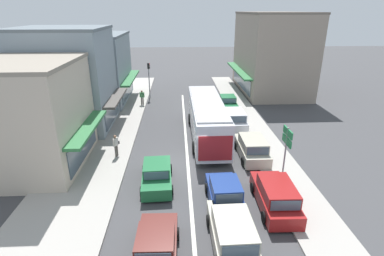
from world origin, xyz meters
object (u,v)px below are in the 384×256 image
Objects in this scene: parked_sedan_kerb_rear at (228,103)px; hatchback_queue_far_back at (225,194)px; parked_wagon_kerb_second at (252,148)px; city_bus at (207,116)px; directional_road_sign at (287,142)px; wagon_adjacent_lane_trail at (232,234)px; pedestrian_with_handbag_near at (116,144)px; sedan_behind_bus_near at (157,175)px; pedestrian_browsing_midblock at (142,97)px; parked_wagon_kerb_third at (234,119)px; traffic_light_downstreet at (149,74)px; sedan_adjacent_lane_lead at (156,249)px; parked_wagon_kerb_front at (275,196)px.

hatchback_queue_far_back is at bearing -99.73° from parked_sedan_kerb_rear.
parked_sedan_kerb_rear is at bearing 89.56° from parked_wagon_kerb_second.
directional_road_sign reaches higher than city_bus.
pedestrian_with_handbag_near is (-6.81, 9.21, 0.32)m from wagon_adjacent_lane_trail.
directional_road_sign is 2.21× the size of pedestrian_with_handbag_near.
pedestrian_browsing_midblock is at bearing 98.96° from sedan_behind_bus_near.
parked_wagon_kerb_third is 1.07× the size of traffic_light_downstreet.
wagon_adjacent_lane_trail is at bearing -74.00° from pedestrian_browsing_midblock.
parked_wagon_kerb_third is at bearing 55.59° from sedan_behind_bus_near.
pedestrian_with_handbag_near reaches higher than sedan_adjacent_lane_lead.
parked_wagon_kerb_front is at bearing 44.71° from wagon_adjacent_lane_trail.
parked_sedan_kerb_rear is 2.58× the size of pedestrian_browsing_midblock.
parked_wagon_kerb_second is at bearing 109.57° from directional_road_sign.
city_bus is at bearing 120.08° from directional_road_sign.
traffic_light_downstreet is (-5.82, 21.98, 2.15)m from hatchback_queue_far_back.
traffic_light_downstreet reaches higher than wagon_adjacent_lane_trail.
directional_road_sign is at bearing -59.92° from city_bus.
parked_sedan_kerb_rear is at bearing -29.27° from traffic_light_downstreet.
traffic_light_downstreet reaches higher than parked_wagon_kerb_second.
city_bus is 3.85m from parked_wagon_kerb_third.
directional_road_sign is at bearing -70.43° from parked_wagon_kerb_second.
directional_road_sign is at bearing 29.70° from hatchback_queue_far_back.
city_bus is at bearing -138.49° from parked_wagon_kerb_third.
traffic_light_downstreet is (-5.75, 12.64, 0.97)m from city_bus.
city_bus is 2.39× the size of parked_wagon_kerb_front.
directional_road_sign is 11.70m from pedestrian_with_handbag_near.
pedestrian_with_handbag_near is (-1.13, -15.95, -1.79)m from traffic_light_downstreet.
pedestrian_browsing_midblock is (-9.07, 6.85, 0.32)m from parked_wagon_kerb_third.
pedestrian_with_handbag_near is at bearing 177.38° from parked_wagon_kerb_second.
city_bus is 6.67× the size of pedestrian_browsing_midblock.
sedan_behind_bus_near is 1.01× the size of parked_sedan_kerb_rear.
sedan_adjacent_lane_lead is at bearing -86.99° from sedan_behind_bus_near.
wagon_adjacent_lane_trail is 2.78× the size of pedestrian_with_handbag_near.
parked_wagon_kerb_third is at bearing 77.16° from hatchback_queue_far_back.
parked_wagon_kerb_third is at bearing 30.82° from pedestrian_with_handbag_near.
parked_wagon_kerb_second is 1.07× the size of traffic_light_downstreet.
wagon_adjacent_lane_trail and parked_wagon_kerb_second have the same top height.
traffic_light_downstreet is at bearing 104.83° from hatchback_queue_far_back.
traffic_light_downstreet reaches higher than parked_wagon_kerb_third.
parked_wagon_kerb_third reaches higher than hatchback_queue_far_back.
sedan_behind_bus_near is at bearing 93.01° from sedan_adjacent_lane_lead.
wagon_adjacent_lane_trail is (3.35, 0.66, 0.08)m from sedan_adjacent_lane_lead.
wagon_adjacent_lane_trail is at bearing -100.68° from parked_wagon_kerb_third.
traffic_light_downstreet is at bearing 117.85° from parked_wagon_kerb_second.
parked_wagon_kerb_third is 2.77× the size of pedestrian_browsing_midblock.
sedan_behind_bus_near is 7.03m from parked_wagon_kerb_front.
sedan_adjacent_lane_lead is 21.88m from parked_sedan_kerb_rear.
hatchback_queue_far_back is 0.83× the size of wagon_adjacent_lane_trail.
traffic_light_downstreet is at bearing 116.54° from directional_road_sign.
parked_wagon_kerb_second is 9.80m from pedestrian_with_handbag_near.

